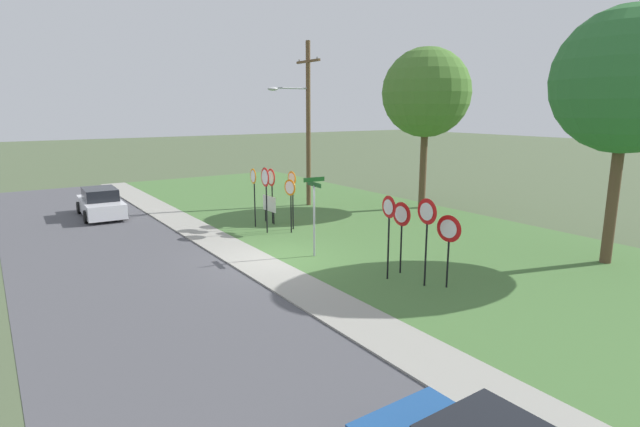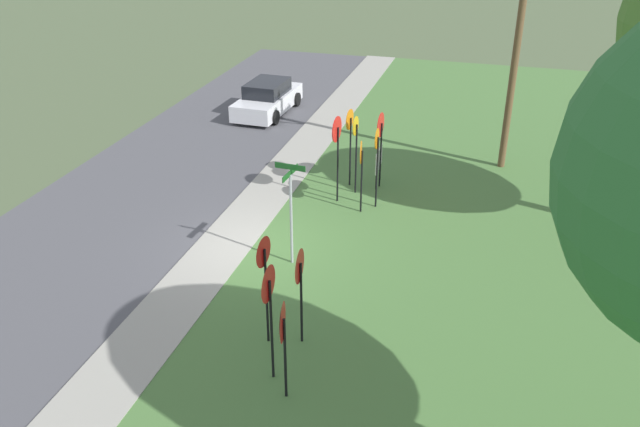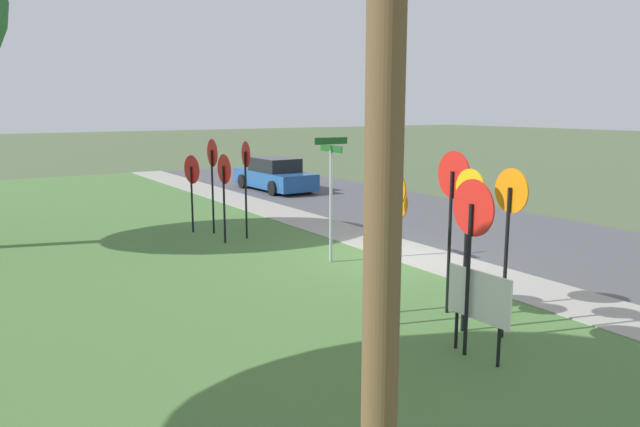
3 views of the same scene
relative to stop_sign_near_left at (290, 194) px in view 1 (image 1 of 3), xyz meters
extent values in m
plane|color=#4C5B3D|center=(2.91, -2.36, -1.68)|extent=(160.00, 160.00, 0.00)
cube|color=#4C4C51|center=(2.91, -7.16, -1.67)|extent=(44.00, 6.40, 0.01)
cube|color=#99968C|center=(2.91, -3.16, -1.65)|extent=(44.00, 1.60, 0.06)
cube|color=#477038|center=(2.91, 3.64, -1.66)|extent=(44.00, 12.00, 0.04)
cylinder|color=black|center=(0.00, 0.03, -0.64)|extent=(0.06, 0.06, 1.98)
cylinder|color=orange|center=(0.00, -0.01, 0.29)|extent=(0.67, 0.14, 0.68)
cylinder|color=white|center=(0.00, -0.03, 0.29)|extent=(0.52, 0.10, 0.53)
cylinder|color=black|center=(-1.28, -0.44, -0.48)|extent=(0.06, 0.06, 2.31)
cylinder|color=gold|center=(-1.28, -0.48, 0.62)|extent=(0.61, 0.05, 0.61)
cylinder|color=white|center=(-1.28, -0.50, 0.62)|extent=(0.47, 0.03, 0.47)
cylinder|color=black|center=(-0.46, 0.40, -0.50)|extent=(0.06, 0.06, 2.28)
cylinder|color=orange|center=(-0.46, 0.36, 0.59)|extent=(0.62, 0.04, 0.62)
cylinder|color=white|center=(-0.46, 0.34, 0.59)|extent=(0.48, 0.02, 0.48)
cylinder|color=black|center=(-0.52, -0.85, -0.42)|extent=(0.06, 0.06, 2.43)
cylinder|color=red|center=(-0.52, -0.89, 0.74)|extent=(0.80, 0.10, 0.80)
cylinder|color=white|center=(-0.52, -0.90, 0.74)|extent=(0.62, 0.06, 0.62)
cylinder|color=black|center=(-1.80, -0.76, -0.48)|extent=(0.06, 0.06, 2.32)
cylinder|color=orange|center=(-1.80, -0.80, 0.63)|extent=(0.67, 0.10, 0.67)
cylinder|color=white|center=(-1.80, -0.82, 0.63)|extent=(0.52, 0.06, 0.52)
cylinder|color=black|center=(-1.97, 0.21, -0.55)|extent=(0.06, 0.06, 2.18)
cylinder|color=red|center=(-1.97, 0.17, 0.48)|extent=(0.79, 0.08, 0.79)
cylinder|color=white|center=(-1.97, 0.15, 0.48)|extent=(0.62, 0.05, 0.62)
cylinder|color=black|center=(8.25, 0.42, -0.71)|extent=(0.06, 0.06, 1.85)
cone|color=red|center=(8.25, 0.38, 0.14)|extent=(0.78, 0.18, 0.79)
cone|color=white|center=(8.25, 0.36, 0.14)|extent=(0.53, 0.12, 0.54)
cylinder|color=black|center=(7.79, -0.01, -0.47)|extent=(0.06, 0.06, 2.32)
cone|color=red|center=(7.79, -0.05, 0.61)|extent=(0.76, 0.03, 0.76)
cone|color=silver|center=(7.79, -0.08, 0.61)|extent=(0.52, 0.02, 0.52)
cylinder|color=black|center=(6.71, -0.51, -0.47)|extent=(0.06, 0.06, 2.33)
cone|color=red|center=(6.71, -0.55, 0.63)|extent=(0.68, 0.09, 0.68)
cone|color=silver|center=(6.71, -0.58, 0.63)|extent=(0.46, 0.06, 0.46)
cylinder|color=black|center=(6.52, 0.20, -0.64)|extent=(0.06, 0.06, 2.00)
cone|color=red|center=(6.52, 0.16, 0.29)|extent=(0.76, 0.07, 0.76)
cone|color=white|center=(6.52, 0.14, 0.29)|extent=(0.52, 0.04, 0.52)
cylinder|color=#9EA0A8|center=(3.41, -1.05, -0.38)|extent=(0.07, 0.07, 2.50)
cylinder|color=#9EA0A8|center=(3.41, -1.05, 0.88)|extent=(0.09, 0.09, 0.03)
cube|color=#19511E|center=(3.41, -1.05, 0.94)|extent=(0.96, 0.10, 0.15)
cube|color=#19511E|center=(3.41, -1.05, 1.11)|extent=(0.08, 0.82, 0.15)
cylinder|color=brown|center=(-4.82, 4.00, 2.65)|extent=(0.24, 0.24, 8.56)
cube|color=brown|center=(-4.82, 4.00, 5.90)|extent=(2.10, 0.12, 0.12)
cylinder|color=gray|center=(-5.67, 4.00, 6.00)|extent=(0.09, 0.09, 0.10)
cylinder|color=gray|center=(-3.97, 4.00, 6.00)|extent=(0.09, 0.09, 0.10)
cylinder|color=#9EA0A8|center=(-4.82, 2.95, 4.53)|extent=(0.08, 2.10, 0.08)
ellipsoid|color=#B7B7BC|center=(-4.82, 1.90, 4.47)|extent=(0.40, 0.56, 0.18)
cylinder|color=black|center=(-2.50, 0.12, -1.36)|extent=(0.05, 0.05, 0.55)
cylinder|color=black|center=(-1.73, 0.14, -1.36)|extent=(0.05, 0.05, 0.55)
cube|color=white|center=(-2.11, 0.13, -0.74)|extent=(1.10, 0.06, 0.70)
cylinder|color=brown|center=(-0.81, 8.54, 0.78)|extent=(0.36, 0.36, 4.82)
sphere|color=#47752D|center=(-0.81, 8.54, 4.31)|extent=(4.50, 4.50, 4.50)
cylinder|color=brown|center=(9.60, 6.78, 0.79)|extent=(0.36, 0.36, 4.86)
sphere|color=#2D6B33|center=(9.60, 6.78, 4.38)|extent=(4.64, 4.64, 4.64)
cube|color=silver|center=(-8.14, -5.95, -1.18)|extent=(4.24, 1.86, 0.68)
cube|color=black|center=(-8.14, -5.95, -0.56)|extent=(2.14, 1.52, 0.56)
cylinder|color=black|center=(-6.82, -5.14, -1.37)|extent=(0.61, 0.20, 0.60)
cylinder|color=black|center=(-6.88, -6.85, -1.37)|extent=(0.61, 0.20, 0.60)
cylinder|color=black|center=(-9.41, -5.04, -1.37)|extent=(0.61, 0.20, 0.60)
cylinder|color=black|center=(-9.47, -6.76, -1.37)|extent=(0.61, 0.20, 0.60)
camera|label=1|loc=(17.66, -10.40, 3.50)|focal=27.95mm
camera|label=2|loc=(17.67, 3.82, 7.54)|focal=37.20mm
camera|label=3|loc=(-7.68, 6.27, 1.84)|focal=33.71mm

